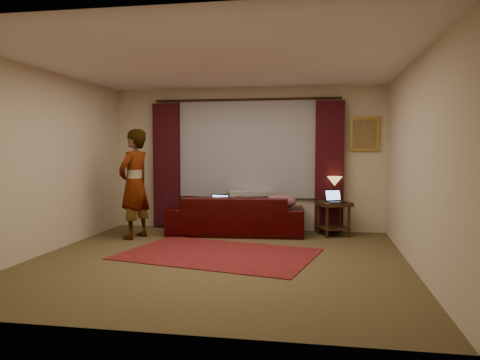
{
  "coord_description": "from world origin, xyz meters",
  "views": [
    {
      "loc": [
        1.36,
        -6.02,
        1.49
      ],
      "look_at": [
        0.1,
        1.2,
        1.0
      ],
      "focal_mm": 35.0,
      "sensor_mm": 36.0,
      "label": 1
    }
  ],
  "objects_px": {
    "sofa": "(236,207)",
    "tiffany_lamp": "(335,189)",
    "laptop_table": "(336,196)",
    "person": "(134,184)",
    "end_table": "(333,219)",
    "laptop_sofa": "(218,202)"
  },
  "relations": [
    {
      "from": "end_table",
      "to": "person",
      "type": "distance_m",
      "value": 3.42
    },
    {
      "from": "laptop_sofa",
      "to": "tiffany_lamp",
      "type": "xyz_separation_m",
      "value": [
        1.96,
        0.5,
        0.21
      ]
    },
    {
      "from": "laptop_sofa",
      "to": "end_table",
      "type": "distance_m",
      "value": 2.0
    },
    {
      "from": "sofa",
      "to": "tiffany_lamp",
      "type": "relative_size",
      "value": 5.55
    },
    {
      "from": "tiffany_lamp",
      "to": "end_table",
      "type": "bearing_deg",
      "value": -96.42
    },
    {
      "from": "laptop_sofa",
      "to": "tiffany_lamp",
      "type": "relative_size",
      "value": 0.81
    },
    {
      "from": "sofa",
      "to": "laptop_sofa",
      "type": "xyz_separation_m",
      "value": [
        -0.27,
        -0.24,
        0.11
      ]
    },
    {
      "from": "tiffany_lamp",
      "to": "laptop_table",
      "type": "bearing_deg",
      "value": -85.9
    },
    {
      "from": "laptop_sofa",
      "to": "tiffany_lamp",
      "type": "bearing_deg",
      "value": 20.8
    },
    {
      "from": "laptop_sofa",
      "to": "person",
      "type": "relative_size",
      "value": 0.19
    },
    {
      "from": "end_table",
      "to": "tiffany_lamp",
      "type": "xyz_separation_m",
      "value": [
        0.01,
        0.12,
        0.51
      ]
    },
    {
      "from": "sofa",
      "to": "end_table",
      "type": "relative_size",
      "value": 3.99
    },
    {
      "from": "laptop_sofa",
      "to": "tiffany_lamp",
      "type": "height_order",
      "value": "tiffany_lamp"
    },
    {
      "from": "sofa",
      "to": "laptop_table",
      "type": "distance_m",
      "value": 1.73
    },
    {
      "from": "tiffany_lamp",
      "to": "sofa",
      "type": "bearing_deg",
      "value": -171.51
    },
    {
      "from": "end_table",
      "to": "person",
      "type": "relative_size",
      "value": 0.32
    },
    {
      "from": "laptop_table",
      "to": "person",
      "type": "distance_m",
      "value": 3.37
    },
    {
      "from": "person",
      "to": "laptop_sofa",
      "type": "bearing_deg",
      "value": 124.64
    },
    {
      "from": "person",
      "to": "laptop_table",
      "type": "bearing_deg",
      "value": 118.38
    },
    {
      "from": "person",
      "to": "sofa",
      "type": "bearing_deg",
      "value": 129.68
    },
    {
      "from": "end_table",
      "to": "tiffany_lamp",
      "type": "height_order",
      "value": "tiffany_lamp"
    },
    {
      "from": "sofa",
      "to": "laptop_sofa",
      "type": "height_order",
      "value": "sofa"
    }
  ]
}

